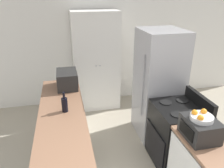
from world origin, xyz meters
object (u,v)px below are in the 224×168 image
object	(u,v)px
microwave	(67,79)
wine_bottle	(65,104)
toaster_oven	(200,128)
stove	(176,134)
pantry_cabinet	(96,62)
fruit_bowl	(201,117)
refrigerator	(158,85)

from	to	relation	value
microwave	wine_bottle	world-z (taller)	wine_bottle
toaster_oven	stove	bearing A→B (deg)	78.30
pantry_cabinet	fruit_bowl	distance (m)	2.73
pantry_cabinet	microwave	distance (m)	1.13
wine_bottle	fruit_bowl	world-z (taller)	fruit_bowl
refrigerator	wine_bottle	world-z (taller)	refrigerator
pantry_cabinet	refrigerator	size ratio (longest dim) A/B	1.11
pantry_cabinet	fruit_bowl	bearing A→B (deg)	-75.02
stove	microwave	distance (m)	1.89
microwave	fruit_bowl	distance (m)	2.15
microwave	toaster_oven	size ratio (longest dim) A/B	1.25
pantry_cabinet	microwave	world-z (taller)	pantry_cabinet
pantry_cabinet	wine_bottle	world-z (taller)	pantry_cabinet
pantry_cabinet	stove	size ratio (longest dim) A/B	1.90
stove	refrigerator	size ratio (longest dim) A/B	0.58
pantry_cabinet	stove	xyz separation A→B (m)	(0.85, -1.98, -0.55)
toaster_oven	fruit_bowl	distance (m)	0.15
refrigerator	microwave	xyz separation A→B (m)	(-1.48, 0.28, 0.13)
pantry_cabinet	refrigerator	bearing A→B (deg)	-54.81
stove	microwave	bearing A→B (deg)	144.76
refrigerator	wine_bottle	bearing A→B (deg)	-161.49
pantry_cabinet	microwave	xyz separation A→B (m)	(-0.62, -0.94, 0.03)
toaster_oven	wine_bottle	bearing A→B (deg)	147.70
refrigerator	microwave	size ratio (longest dim) A/B	3.90
wine_bottle	toaster_oven	size ratio (longest dim) A/B	0.75
fruit_bowl	refrigerator	bearing A→B (deg)	83.55
stove	wine_bottle	xyz separation A→B (m)	(-1.53, 0.24, 0.55)
microwave	wine_bottle	xyz separation A→B (m)	(-0.06, -0.80, -0.03)
stove	fruit_bowl	world-z (taller)	fruit_bowl
wine_bottle	toaster_oven	bearing A→B (deg)	-32.30
stove	fruit_bowl	xyz separation A→B (m)	(-0.15, -0.65, 0.71)
refrigerator	fruit_bowl	bearing A→B (deg)	-96.45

